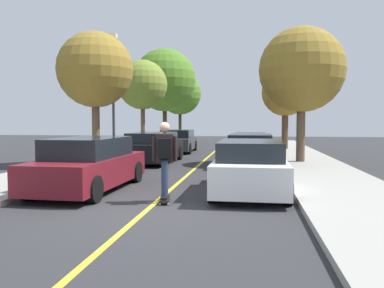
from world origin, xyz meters
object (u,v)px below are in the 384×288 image
street_tree_left_near (143,85)px  skateboarder (165,155)px  parked_car_left_near (153,148)px  parked_car_left_far (177,141)px  parked_car_left_nearest (89,165)px  skateboard (165,198)px  parked_car_right_near (250,151)px  street_tree_left_farthest (180,93)px  streetlamp (113,88)px  street_tree_left_far (165,80)px  parked_car_right_far (250,144)px  parked_car_right_nearest (251,167)px  street_tree_right_nearest (302,70)px  street_tree_right_near (285,93)px  street_tree_left_nearest (95,70)px

street_tree_left_near → skateboarder: size_ratio=3.08×
parked_car_left_near → parked_car_left_far: size_ratio=1.09×
parked_car_left_nearest → skateboard: 2.75m
parked_car_right_near → street_tree_left_farthest: (-6.48, 20.03, 3.75)m
skateboard → skateboarder: size_ratio=0.49×
street_tree_left_farthest → streetlamp: bearing=-88.8°
parked_car_left_nearest → street_tree_left_near: street_tree_left_near is taller
street_tree_left_far → parked_car_right_far: bearing=-50.6°
parked_car_left_nearest → skateboard: bearing=-27.7°
parked_car_right_nearest → street_tree_right_nearest: bearing=73.2°
parked_car_right_nearest → street_tree_right_nearest: 8.12m
street_tree_left_farthest → parked_car_right_nearest: bearing=-75.9°
street_tree_left_farthest → skateboarder: 27.87m
street_tree_left_farthest → street_tree_right_near: bearing=-51.7°
parked_car_left_far → street_tree_left_farthest: street_tree_left_farthest is taller
street_tree_left_far → skateboard: size_ratio=8.33×
parked_car_left_nearest → skateboarder: size_ratio=2.59×
street_tree_right_near → skateboard: size_ratio=5.75×
parked_car_right_nearest → street_tree_left_near: 14.86m
parked_car_left_near → parked_car_right_near: size_ratio=1.04×
street_tree_right_nearest → street_tree_right_near: street_tree_right_nearest is taller
parked_car_left_far → parked_car_right_nearest: parked_car_right_nearest is taller
parked_car_left_nearest → street_tree_left_far: (-2.14, 19.42, 4.26)m
street_tree_left_near → skateboard: bearing=-72.6°
parked_car_left_nearest → street_tree_left_nearest: (-2.14, 5.77, 3.31)m
street_tree_left_nearest → skateboarder: (4.52, -7.05, -2.91)m
parked_car_right_far → street_tree_left_far: 11.09m
parked_car_left_far → streetlamp: size_ratio=0.74×
parked_car_left_far → parked_car_right_nearest: size_ratio=0.99×
parked_car_left_nearest → parked_car_right_near: parked_car_left_nearest is taller
street_tree_left_nearest → parked_car_left_near: bearing=32.3°
street_tree_left_farthest → streetlamp: street_tree_left_farthest is taller
street_tree_left_near → street_tree_left_far: 6.31m
street_tree_left_near → street_tree_left_farthest: 12.86m
street_tree_left_near → street_tree_left_far: bearing=90.0°
skateboarder → parked_car_left_nearest: bearing=151.7°
street_tree_right_nearest → parked_car_left_far: bearing=137.9°
parked_car_left_near → skateboarder: (2.38, -8.40, 0.42)m
parked_car_left_far → parked_car_right_near: bearing=-58.8°
parked_car_left_near → parked_car_right_nearest: parked_car_right_nearest is taller
parked_car_left_far → street_tree_right_near: size_ratio=0.84×
parked_car_left_nearest → street_tree_left_farthest: street_tree_left_farthest is taller
parked_car_right_far → street_tree_right_nearest: (2.14, -4.23, 3.43)m
parked_car_left_nearest → street_tree_left_near: bearing=99.2°
street_tree_left_far → skateboarder: street_tree_left_far is taller
street_tree_right_nearest → skateboarder: size_ratio=3.26×
parked_car_right_far → streetlamp: streetlamp is taller
parked_car_right_near → street_tree_left_nearest: street_tree_left_nearest is taller
parked_car_right_far → street_tree_left_far: street_tree_left_far is taller
parked_car_left_near → street_tree_right_nearest: bearing=1.7°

